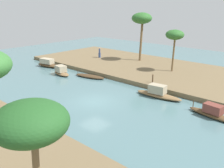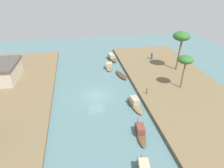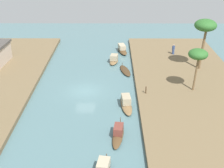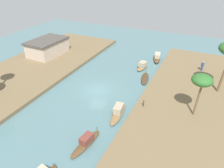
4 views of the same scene
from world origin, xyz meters
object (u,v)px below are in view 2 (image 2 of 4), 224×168
sampan_with_red_awning (135,103)px  sampan_midstream (109,67)px  riverside_building (2,71)px  person_on_near_bank (152,56)px  mooring_post (147,91)px  sampan_upstream_small (112,58)px  sampan_foreground (121,75)px  palm_tree_left_near (185,60)px  palm_tree_left_far (181,37)px  sampan_open_hull (140,132)px

sampan_with_red_awning → sampan_midstream: (14.30, 1.42, 0.04)m
riverside_building → person_on_near_bank: bearing=-77.1°
mooring_post → sampan_upstream_small: bearing=8.5°
sampan_with_red_awning → riverside_building: (11.65, 20.59, 1.61)m
sampan_midstream → riverside_building: riverside_building is taller
sampan_with_red_awning → sampan_foreground: sampan_with_red_awning is taller
palm_tree_left_near → palm_tree_left_far: palm_tree_left_far is taller
person_on_near_bank → mooring_post: bearing=-156.2°
person_on_near_bank → palm_tree_left_far: bearing=-109.3°
mooring_post → person_on_near_bank: bearing=-22.2°
palm_tree_left_near → riverside_building: size_ratio=0.68×
sampan_midstream → riverside_building: bearing=107.5°
sampan_midstream → person_on_near_bank: (2.57, -9.84, 0.76)m
palm_tree_left_near → sampan_foreground: bearing=49.9°
palm_tree_left_far → sampan_midstream: bearing=73.6°
palm_tree_left_near → sampan_with_red_awning: bearing=111.1°
sampan_midstream → sampan_upstream_small: size_ratio=0.75×
sampan_with_red_awning → sampan_open_hull: bearing=165.2°
sampan_upstream_small → person_on_near_bank: bearing=-117.8°
palm_tree_left_near → palm_tree_left_far: (7.20, -2.62, 1.63)m
person_on_near_bank → palm_tree_left_near: (-13.51, -0.28, 3.99)m
person_on_near_bank → palm_tree_left_far: palm_tree_left_far is taller
sampan_foreground → palm_tree_left_near: palm_tree_left_near is taller
sampan_open_hull → sampan_foreground: 16.68m
mooring_post → palm_tree_left_near: (0.99, -6.18, 4.26)m
mooring_post → riverside_building: riverside_building is taller
sampan_midstream → mooring_post: 12.57m
mooring_post → sampan_open_hull: bearing=157.5°
sampan_with_red_awning → sampan_foreground: size_ratio=1.13×
sampan_foreground → riverside_building: 20.95m
sampan_midstream → sampan_open_hull: bearing=-169.2°
sampan_midstream → sampan_open_hull: 20.44m
sampan_open_hull → person_on_near_bank: size_ratio=2.89×
palm_tree_left_far → riverside_building: (1.09, 31.92, -4.81)m
palm_tree_left_near → sampan_open_hull: bearing=134.3°
sampan_with_red_awning → palm_tree_left_near: size_ratio=0.92×
sampan_foreground → sampan_midstream: bearing=11.2°
person_on_near_bank → sampan_with_red_awning: bearing=-160.6°
palm_tree_left_near → person_on_near_bank: bearing=1.2°
palm_tree_left_far → sampan_upstream_small: bearing=52.1°
sampan_upstream_small → person_on_near_bank: person_on_near_bank is taller
riverside_building → sampan_with_red_awning: bearing=-116.8°
sampan_open_hull → person_on_near_bank: (23.00, -9.43, 0.85)m
sampan_open_hull → mooring_post: bearing=-15.5°
sampan_upstream_small → sampan_foreground: 8.89m
sampan_upstream_small → mooring_post: 17.20m
sampan_upstream_small → palm_tree_left_far: size_ratio=0.62×
sampan_open_hull → sampan_foreground: bearing=2.8°
sampan_midstream → riverside_building: (-2.65, 19.17, 1.57)m
sampan_midstream → palm_tree_left_near: size_ratio=0.63×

